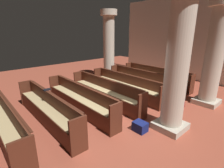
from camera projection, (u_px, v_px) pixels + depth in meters
ground_plane at (115, 113)px, 5.80m from camera, size 19.20×19.20×0.00m
back_wall at (200, 39)px, 8.98m from camera, size 10.00×0.16×4.50m
pew_row_0 at (156, 76)px, 8.63m from camera, size 3.76×0.46×0.90m
pew_row_1 at (142, 80)px, 7.92m from camera, size 3.76×0.46×0.90m
pew_row_2 at (125, 84)px, 7.21m from camera, size 3.76×0.47×0.90m
pew_row_3 at (104, 90)px, 6.50m from camera, size 3.76×0.46×0.90m
pew_row_4 at (79, 98)px, 5.78m from camera, size 3.76×0.46×0.90m
pew_row_5 at (46, 107)px, 5.07m from camera, size 3.76×0.47×0.90m
pew_row_6 at (3, 120)px, 4.36m from camera, size 3.76×0.46×0.90m
pillar_aisle_side at (215, 52)px, 5.96m from camera, size 0.89×0.89×3.74m
pillar_far_side at (109, 44)px, 9.52m from camera, size 0.89×0.89×3.74m
pillar_aisle_rear at (178, 61)px, 4.29m from camera, size 0.86×0.86×3.74m
lectern at (183, 77)px, 8.57m from camera, size 0.48×0.45×1.08m
hymn_book at (47, 90)px, 5.30m from camera, size 0.13×0.21×0.04m
kneeler_box_red at (179, 104)px, 6.23m from camera, size 0.32×0.28×0.21m
kneeler_box_navy at (140, 127)px, 4.71m from camera, size 0.37×0.30×0.27m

